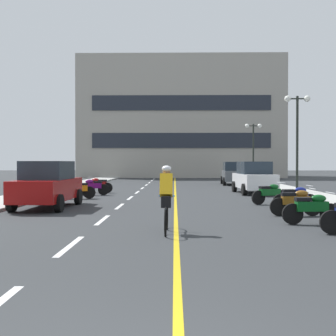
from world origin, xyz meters
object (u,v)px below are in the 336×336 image
(cyclist_rider, at_px, (166,197))
(parked_car_far, at_px, (234,173))
(street_lamp_far, at_px, (253,139))
(motorcycle_9, at_px, (98,185))
(parked_car_near, at_px, (48,184))
(motorcycle_7, at_px, (78,189))
(motorcycle_6, at_px, (270,193))
(motorcycle_5, at_px, (295,197))
(street_lamp_mid, at_px, (297,122))
(parked_car_mid, at_px, (254,177))
(motorcycle_8, at_px, (93,187))
(motorcycle_3, at_px, (312,208))
(motorcycle_4, at_px, (296,202))

(cyclist_rider, bearing_deg, parked_car_far, 77.80)
(street_lamp_far, relative_size, motorcycle_9, 3.01)
(parked_car_near, relative_size, cyclist_rider, 2.39)
(parked_car_far, relative_size, motorcycle_7, 2.60)
(parked_car_near, distance_m, motorcycle_6, 9.11)
(motorcycle_5, xyz_separation_m, motorcycle_6, (-0.46, 2.12, 0.00))
(street_lamp_far, height_order, parked_car_far, street_lamp_far)
(street_lamp_far, bearing_deg, street_lamp_mid, -90.11)
(parked_car_mid, distance_m, parked_car_far, 9.51)
(motorcycle_8, bearing_deg, motorcycle_3, -51.57)
(parked_car_near, xyz_separation_m, parked_car_far, (9.66, 17.20, 0.00))
(motorcycle_8, height_order, cyclist_rider, cyclist_rider)
(motorcycle_7, bearing_deg, motorcycle_9, 86.52)
(motorcycle_3, bearing_deg, street_lamp_mid, 75.70)
(motorcycle_9, bearing_deg, parked_car_mid, -3.18)
(parked_car_mid, xyz_separation_m, motorcycle_9, (-8.96, 0.50, -0.44))
(parked_car_near, height_order, parked_car_mid, same)
(parked_car_near, bearing_deg, parked_car_far, 60.68)
(street_lamp_mid, bearing_deg, parked_car_far, 102.84)
(motorcycle_5, xyz_separation_m, motorcycle_9, (-8.94, 8.76, 0.00))
(motorcycle_9, bearing_deg, street_lamp_mid, -3.09)
(parked_car_mid, relative_size, motorcycle_8, 2.51)
(motorcycle_6, height_order, cyclist_rider, cyclist_rider)
(parked_car_near, bearing_deg, street_lamp_far, 60.38)
(motorcycle_4, height_order, motorcycle_9, same)
(street_lamp_mid, relative_size, motorcycle_9, 3.23)
(parked_car_far, height_order, motorcycle_5, parked_car_far)
(street_lamp_far, height_order, motorcycle_4, street_lamp_far)
(parked_car_mid, distance_m, motorcycle_5, 8.28)
(motorcycle_4, bearing_deg, motorcycle_8, 134.39)
(street_lamp_far, relative_size, motorcycle_6, 3.10)
(motorcycle_3, relative_size, motorcycle_9, 1.01)
(parked_car_far, xyz_separation_m, motorcycle_4, (-0.72, -19.51, -0.44))
(motorcycle_6, distance_m, motorcycle_8, 9.66)
(street_lamp_mid, xyz_separation_m, motorcycle_5, (-2.43, -8.15, -3.58))
(street_lamp_far, distance_m, motorcycle_3, 25.49)
(street_lamp_mid, bearing_deg, motorcycle_5, -106.60)
(motorcycle_6, bearing_deg, motorcycle_5, -77.81)
(parked_car_mid, bearing_deg, street_lamp_far, 79.55)
(motorcycle_3, bearing_deg, motorcycle_8, 128.43)
(cyclist_rider, bearing_deg, street_lamp_far, 74.90)
(parked_car_mid, distance_m, motorcycle_9, 8.98)
(motorcycle_7, bearing_deg, motorcycle_4, -35.91)
(parked_car_mid, distance_m, motorcycle_6, 6.18)
(motorcycle_6, xyz_separation_m, motorcycle_7, (-8.73, 2.45, 0.00))
(motorcycle_6, bearing_deg, parked_car_mid, 85.55)
(motorcycle_3, bearing_deg, cyclist_rider, -160.79)
(motorcycle_7, distance_m, cyclist_rider, 10.64)
(street_lamp_far, xyz_separation_m, motorcycle_8, (-11.34, -14.62, -3.36))
(motorcycle_4, bearing_deg, motorcycle_6, 89.65)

